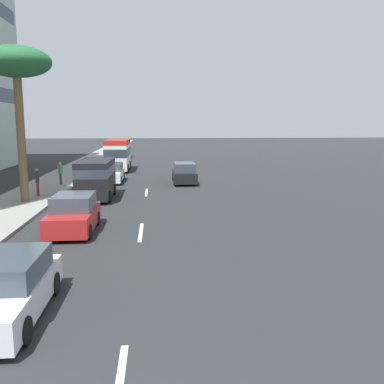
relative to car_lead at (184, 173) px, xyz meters
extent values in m
plane|color=#26282B|center=(2.38, 2.97, -0.78)|extent=(198.00, 198.00, 0.00)
cube|color=gray|center=(2.38, 10.47, -0.70)|extent=(162.00, 3.98, 0.15)
cube|color=silver|center=(-15.44, 2.97, -0.77)|extent=(3.20, 0.16, 0.01)
cube|color=silver|center=(-4.55, 2.97, -0.77)|extent=(3.20, 0.16, 0.01)
cube|color=black|center=(0.07, 0.00, -0.20)|extent=(4.72, 1.77, 0.81)
cube|color=#38424C|center=(-0.17, 0.00, 0.54)|extent=(2.60, 1.63, 0.66)
cylinder|color=black|center=(1.53, 0.81, -0.46)|extent=(0.64, 0.22, 0.64)
cylinder|color=black|center=(1.53, -0.81, -0.46)|extent=(0.64, 0.22, 0.64)
cylinder|color=black|center=(-1.40, 0.81, -0.46)|extent=(0.64, 0.22, 0.64)
cylinder|color=black|center=(-1.40, -0.81, -0.46)|extent=(0.64, 0.22, 0.64)
cube|color=silver|center=(-23.52, 5.98, -0.23)|extent=(4.44, 1.75, 0.75)
cube|color=#38424C|center=(-23.30, 5.98, 0.45)|extent=(2.44, 1.61, 0.61)
cylinder|color=black|center=(-24.90, 5.17, -0.46)|extent=(0.64, 0.22, 0.64)
cylinder|color=black|center=(-22.15, 5.17, -0.46)|extent=(0.64, 0.22, 0.64)
cube|color=silver|center=(9.28, 6.14, 0.68)|extent=(6.03, 2.18, 2.45)
cube|color=#B2261E|center=(9.28, 6.14, 2.13)|extent=(6.03, 2.18, 0.47)
cube|color=#28333D|center=(9.28, 6.14, 1.14)|extent=(6.05, 2.18, 0.82)
cylinder|color=black|center=(7.53, 5.10, -0.36)|extent=(0.84, 0.26, 0.84)
cylinder|color=black|center=(7.53, 7.17, -0.36)|extent=(0.84, 0.26, 0.84)
cylinder|color=black|center=(11.03, 5.10, -0.36)|extent=(0.84, 0.26, 0.84)
cylinder|color=black|center=(11.03, 7.17, -0.36)|extent=(0.84, 0.26, 0.84)
cube|color=white|center=(0.94, 5.92, -0.22)|extent=(4.58, 1.78, 0.75)
cube|color=#38424C|center=(1.17, 5.92, 0.46)|extent=(2.52, 1.64, 0.62)
cylinder|color=black|center=(-0.48, 5.11, -0.46)|extent=(0.64, 0.22, 0.64)
cylinder|color=black|center=(-0.48, 6.74, -0.46)|extent=(0.64, 0.22, 0.64)
cylinder|color=black|center=(2.36, 5.11, -0.46)|extent=(0.64, 0.22, 0.64)
cylinder|color=black|center=(2.36, 6.74, -0.46)|extent=(0.64, 0.22, 0.64)
cube|color=#A51E1E|center=(-15.12, 5.95, -0.19)|extent=(4.12, 1.84, 0.82)
cube|color=#38424C|center=(-14.91, 5.95, 0.55)|extent=(2.27, 1.70, 0.67)
cylinder|color=black|center=(-16.40, 5.10, -0.46)|extent=(0.64, 0.22, 0.64)
cylinder|color=black|center=(-16.40, 6.80, -0.46)|extent=(0.64, 0.22, 0.64)
cylinder|color=black|center=(-13.84, 5.10, -0.46)|extent=(0.64, 0.22, 0.64)
cylinder|color=black|center=(-13.84, 6.80, -0.46)|extent=(0.64, 0.22, 0.64)
cube|color=black|center=(-6.73, 6.09, 0.56)|extent=(4.89, 1.99, 2.29)
cube|color=#2D3842|center=(-6.73, 6.09, 1.07)|extent=(4.90, 1.99, 0.55)
cylinder|color=black|center=(-8.20, 5.15, -0.42)|extent=(0.72, 0.24, 0.72)
cylinder|color=black|center=(-8.20, 7.04, -0.42)|extent=(0.72, 0.24, 0.72)
cylinder|color=black|center=(-5.26, 5.15, -0.42)|extent=(0.72, 0.24, 0.72)
cylinder|color=black|center=(-5.26, 7.04, -0.42)|extent=(0.72, 0.24, 0.72)
cylinder|color=#333338|center=(-1.20, 9.58, -0.21)|extent=(0.14, 0.14, 0.83)
cylinder|color=#333338|center=(-1.04, 9.58, -0.21)|extent=(0.14, 0.14, 0.83)
cube|color=#4C8C66|center=(-1.12, 9.58, 0.53)|extent=(0.38, 0.34, 0.66)
sphere|color=tan|center=(-1.12, 9.58, 0.97)|extent=(0.22, 0.22, 0.22)
cylinder|color=red|center=(-6.29, 9.91, -0.19)|extent=(0.14, 0.14, 0.87)
cylinder|color=red|center=(-6.13, 9.91, -0.19)|extent=(0.14, 0.14, 0.87)
cube|color=#333338|center=(-6.21, 9.91, 0.59)|extent=(0.36, 0.29, 0.69)
sphere|color=#9E7251|center=(-6.21, 9.91, 1.05)|extent=(0.24, 0.24, 0.24)
cylinder|color=brown|center=(-8.11, 10.16, 3.14)|extent=(0.48, 0.48, 7.54)
ellipsoid|color=#236033|center=(-8.11, 10.16, 7.51)|extent=(3.96, 3.96, 1.78)
camera|label=1|loc=(-33.76, 2.21, 4.05)|focal=39.32mm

